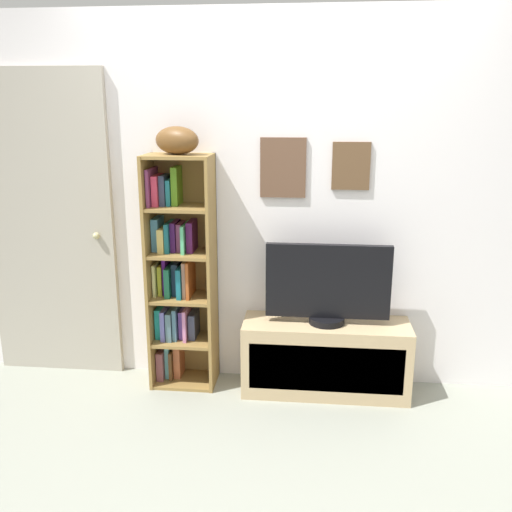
# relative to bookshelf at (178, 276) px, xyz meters

# --- Properties ---
(ground) EXTENTS (5.20, 5.20, 0.04)m
(ground) POSITION_rel_bookshelf_xyz_m (0.63, -0.99, -0.74)
(ground) COLOR gray
(back_wall) EXTENTS (4.80, 0.08, 2.32)m
(back_wall) POSITION_rel_bookshelf_xyz_m (0.63, 0.14, 0.44)
(back_wall) COLOR white
(back_wall) RESTS_ON ground
(bookshelf) EXTENTS (0.41, 0.28, 1.48)m
(bookshelf) POSITION_rel_bookshelf_xyz_m (0.00, 0.00, 0.00)
(bookshelf) COLOR olive
(bookshelf) RESTS_ON ground
(football) EXTENTS (0.33, 0.27, 0.16)m
(football) POSITION_rel_bookshelf_xyz_m (0.03, -0.03, 0.85)
(football) COLOR brown
(football) RESTS_ON bookshelf
(tv_stand) EXTENTS (1.03, 0.34, 0.46)m
(tv_stand) POSITION_rel_bookshelf_xyz_m (0.94, -0.06, -0.49)
(tv_stand) COLOR tan
(tv_stand) RESTS_ON ground
(television) EXTENTS (0.76, 0.22, 0.50)m
(television) POSITION_rel_bookshelf_xyz_m (0.94, -0.06, -0.01)
(television) COLOR black
(television) RESTS_ON tv_stand
(door) EXTENTS (0.85, 0.09, 1.99)m
(door) POSITION_rel_bookshelf_xyz_m (-0.86, 0.09, 0.28)
(door) COLOR #A9A294
(door) RESTS_ON ground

